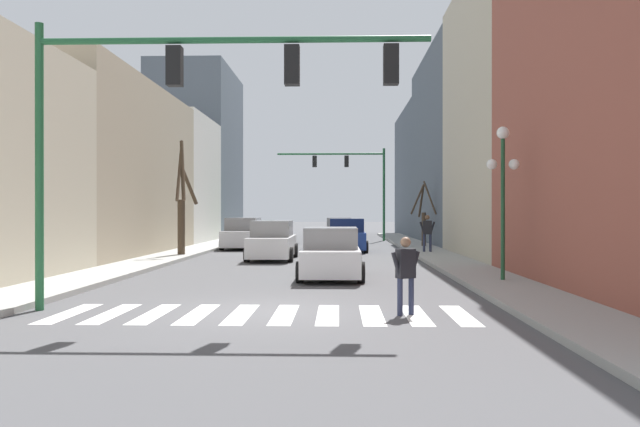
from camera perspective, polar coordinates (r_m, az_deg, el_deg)
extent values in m
plane|color=#4C4C4F|center=(13.50, -5.04, -8.89)|extent=(240.00, 240.00, 0.00)
cube|color=#9E9E99|center=(14.15, 20.81, -8.17)|extent=(2.05, 90.00, 0.15)
cube|color=tan|center=(32.04, -19.82, 3.74)|extent=(6.00, 15.02, 8.26)
cube|color=beige|center=(43.26, -14.03, 2.94)|extent=(6.00, 8.67, 8.47)
cube|color=#515B66|center=(52.81, -11.16, 5.29)|extent=(6.00, 10.71, 13.72)
cube|color=#BCB299|center=(30.00, 18.58, 8.19)|extent=(6.00, 10.84, 12.64)
cube|color=#515B66|center=(42.07, 13.60, 5.68)|extent=(6.00, 14.25, 12.36)
cube|color=#515B66|center=(56.21, 10.57, 3.61)|extent=(6.00, 14.67, 11.03)
cube|color=white|center=(14.15, -21.95, -8.46)|extent=(0.45, 2.60, 0.01)
cube|color=white|center=(13.82, -18.49, -8.67)|extent=(0.45, 2.60, 0.01)
cube|color=white|center=(13.54, -14.87, -8.85)|extent=(0.45, 2.60, 0.01)
cube|color=white|center=(13.31, -11.11, -9.00)|extent=(0.45, 2.60, 0.01)
cube|color=white|center=(13.14, -7.23, -9.12)|extent=(0.45, 2.60, 0.01)
cube|color=white|center=(13.04, -3.27, -9.20)|extent=(0.45, 2.60, 0.01)
cube|color=white|center=(12.99, 0.74, -9.23)|extent=(0.45, 2.60, 0.01)
cube|color=white|center=(13.00, 4.76, -9.22)|extent=(0.45, 2.60, 0.01)
cube|color=white|center=(13.08, 8.75, -9.17)|extent=(0.45, 2.60, 0.01)
cube|color=white|center=(13.22, 12.67, -9.07)|extent=(0.45, 2.60, 0.01)
cylinder|color=#236038|center=(14.74, -24.28, 3.92)|extent=(0.18, 0.18, 6.18)
cylinder|color=#236038|center=(13.90, -7.95, 15.43)|extent=(8.39, 0.14, 0.14)
cube|color=black|center=(14.03, -13.15, 12.97)|extent=(0.32, 0.28, 0.84)
cube|color=black|center=(13.62, -2.57, 13.37)|extent=(0.32, 0.28, 0.84)
cube|color=black|center=(13.62, 6.51, 13.36)|extent=(0.32, 0.28, 0.84)
cylinder|color=#236038|center=(46.02, 5.86, 1.74)|extent=(0.18, 0.18, 6.79)
cylinder|color=#236038|center=(46.08, 0.97, 5.47)|extent=(7.84, 0.14, 0.14)
cube|color=black|center=(46.03, 2.44, 4.79)|extent=(0.32, 0.28, 0.84)
cube|color=black|center=(46.07, -0.49, 4.78)|extent=(0.32, 0.28, 0.84)
cylinder|color=#1E4C2D|center=(18.83, 16.38, 0.37)|extent=(0.12, 0.12, 4.09)
sphere|color=white|center=(18.97, 16.38, 7.10)|extent=(0.36, 0.36, 0.36)
sphere|color=white|center=(18.80, 15.43, 4.36)|extent=(0.31, 0.31, 0.31)
sphere|color=white|center=(18.97, 17.32, 4.32)|extent=(0.31, 0.31, 0.31)
cube|color=white|center=(27.79, -4.38, -2.98)|extent=(1.80, 4.75, 0.85)
cube|color=gray|center=(27.75, -4.38, -1.38)|extent=(1.66, 2.47, 0.70)
cylinder|color=black|center=(26.25, -2.73, -3.78)|extent=(0.22, 0.64, 0.64)
cylinder|color=black|center=(26.46, -6.70, -3.75)|extent=(0.22, 0.64, 0.64)
cylinder|color=black|center=(29.19, -2.27, -3.39)|extent=(0.22, 0.64, 0.64)
cylinder|color=black|center=(29.37, -5.86, -3.37)|extent=(0.22, 0.64, 0.64)
cube|color=silver|center=(46.44, 1.76, -1.74)|extent=(1.95, 4.87, 0.83)
cube|color=slate|center=(46.42, 1.76, -0.80)|extent=(1.79, 2.53, 0.68)
cylinder|color=black|center=(47.97, 0.57, -2.00)|extent=(0.22, 0.64, 0.64)
cylinder|color=black|center=(47.97, 2.94, -2.00)|extent=(0.22, 0.64, 0.64)
cylinder|color=black|center=(44.95, 0.49, -2.15)|extent=(0.22, 0.64, 0.64)
cylinder|color=black|center=(44.95, 3.03, -2.15)|extent=(0.22, 0.64, 0.64)
cube|color=#236B38|center=(44.66, -5.42, -1.87)|extent=(1.77, 4.90, 0.74)
cube|color=#133A1E|center=(44.64, -5.42, -1.00)|extent=(1.63, 2.55, 0.61)
cylinder|color=black|center=(46.29, -6.29, -2.08)|extent=(0.22, 0.64, 0.64)
cylinder|color=black|center=(46.07, -4.07, -2.09)|extent=(0.22, 0.64, 0.64)
cylinder|color=black|center=(43.29, -6.85, -2.24)|extent=(0.22, 0.64, 0.64)
cylinder|color=black|center=(43.06, -4.48, -2.25)|extent=(0.22, 0.64, 0.64)
cube|color=white|center=(19.98, 1.01, -4.29)|extent=(1.79, 4.41, 0.80)
cube|color=gray|center=(19.94, 1.01, -2.22)|extent=(1.65, 2.29, 0.65)
cylinder|color=black|center=(21.40, -1.40, -4.68)|extent=(0.22, 0.64, 0.64)
cylinder|color=black|center=(21.38, 3.52, -4.68)|extent=(0.22, 0.64, 0.64)
cylinder|color=black|center=(18.68, -1.86, -5.38)|extent=(0.22, 0.64, 0.64)
cylinder|color=black|center=(18.66, 3.78, -5.39)|extent=(0.22, 0.64, 0.64)
cube|color=silver|center=(36.10, -7.03, -2.24)|extent=(1.90, 4.82, 0.89)
cube|color=slate|center=(36.08, -7.03, -0.96)|extent=(1.75, 2.51, 0.73)
cylinder|color=black|center=(37.74, -8.13, -2.59)|extent=(0.22, 0.64, 0.64)
cylinder|color=black|center=(37.46, -5.21, -2.61)|extent=(0.22, 0.64, 0.64)
cylinder|color=black|center=(34.81, -8.98, -2.82)|extent=(0.22, 0.64, 0.64)
cylinder|color=black|center=(34.50, -5.81, -2.84)|extent=(0.22, 0.64, 0.64)
cube|color=navy|center=(33.45, 2.46, -2.44)|extent=(1.92, 4.13, 0.87)
cube|color=#0E1C46|center=(33.43, 2.46, -1.08)|extent=(1.77, 2.15, 0.71)
cylinder|color=black|center=(34.75, 0.81, -2.82)|extent=(0.22, 0.64, 0.64)
cylinder|color=black|center=(34.77, 4.05, -2.82)|extent=(0.22, 0.64, 0.64)
cylinder|color=black|center=(32.19, 0.74, -3.06)|extent=(0.22, 0.64, 0.64)
cylinder|color=black|center=(32.22, 4.24, -3.06)|extent=(0.22, 0.64, 0.64)
cylinder|color=#282D47|center=(31.32, 10.06, -2.67)|extent=(0.13, 0.13, 0.86)
cylinder|color=#282D47|center=(31.27, 9.50, -2.67)|extent=(0.13, 0.13, 0.86)
cube|color=black|center=(31.27, 9.78, -1.26)|extent=(0.43, 0.25, 0.68)
sphere|color=brown|center=(31.26, 9.78, -0.35)|extent=(0.24, 0.24, 0.24)
cylinder|color=black|center=(31.31, 10.22, -1.34)|extent=(0.30, 0.10, 0.66)
cylinder|color=black|center=(31.23, 9.34, -1.35)|extent=(0.30, 0.10, 0.66)
cylinder|color=#282D47|center=(12.93, 7.32, -7.59)|extent=(0.11, 0.11, 0.76)
cylinder|color=#282D47|center=(13.08, 8.34, -7.50)|extent=(0.11, 0.11, 0.76)
cube|color=black|center=(12.93, 7.83, -4.55)|extent=(0.43, 0.36, 0.60)
sphere|color=#8C664C|center=(12.90, 7.83, -2.61)|extent=(0.21, 0.21, 0.21)
cylinder|color=black|center=(12.81, 7.04, -4.77)|extent=(0.27, 0.20, 0.58)
cylinder|color=black|center=(13.05, 8.61, -4.68)|extent=(0.27, 0.20, 0.58)
cylinder|color=#473828|center=(36.70, 9.47, -1.42)|extent=(0.25, 0.25, 1.93)
cylinder|color=#473828|center=(37.37, 9.25, 1.13)|extent=(0.22, 1.48, 1.92)
cylinder|color=#473828|center=(36.74, 8.90, 1.29)|extent=(0.81, 0.30, 1.78)
cylinder|color=#473828|center=(36.44, 10.02, 1.43)|extent=(0.72, 0.71, 1.97)
cylinder|color=#473828|center=(29.61, -12.57, -1.21)|extent=(0.34, 0.34, 2.54)
cylinder|color=#473828|center=(28.83, -12.74, 3.58)|extent=(0.36, 1.75, 2.56)
cylinder|color=#473828|center=(30.12, -11.88, 2.49)|extent=(0.60, 1.29, 1.79)
cylinder|color=#473828|center=(28.99, -12.45, 3.90)|extent=(0.60, 1.43, 2.84)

